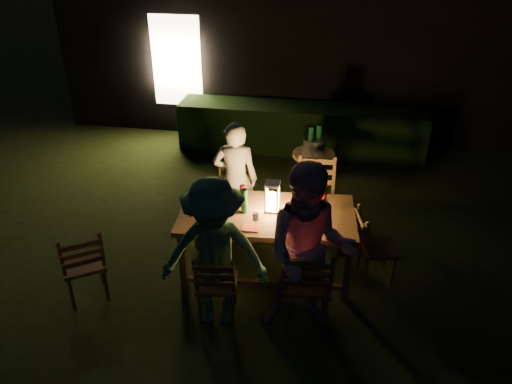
% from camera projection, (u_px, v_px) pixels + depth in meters
% --- Properties ---
extents(garden_envelope, '(40.00, 40.00, 3.20)m').
position_uv_depth(garden_envelope, '(338.00, 31.00, 10.05)').
color(garden_envelope, black).
rests_on(garden_envelope, ground).
extents(dining_table, '(2.00, 1.12, 0.80)m').
position_uv_depth(dining_table, '(267.00, 219.00, 5.50)').
color(dining_table, '#54361C').
rests_on(dining_table, ground).
extents(chair_near_left, '(0.45, 0.48, 0.89)m').
position_uv_depth(chair_near_left, '(218.00, 295.00, 5.09)').
color(chair_near_left, '#54361C').
rests_on(chair_near_left, ground).
extents(chair_near_right, '(0.50, 0.54, 1.04)m').
position_uv_depth(chair_near_right, '(306.00, 297.00, 5.00)').
color(chair_near_right, '#54361C').
rests_on(chair_near_right, ground).
extents(chair_far_left, '(0.49, 0.51, 0.91)m').
position_uv_depth(chair_far_left, '(236.00, 215.00, 6.42)').
color(chair_far_left, '#54361C').
rests_on(chair_far_left, ground).
extents(chair_far_right, '(0.50, 0.53, 1.07)m').
position_uv_depth(chair_far_right, '(314.00, 215.00, 6.32)').
color(chair_far_right, '#54361C').
rests_on(chair_far_right, ground).
extents(chair_end, '(0.51, 0.48, 0.90)m').
position_uv_depth(chair_end, '(375.00, 258.00, 5.62)').
color(chair_end, '#54361C').
rests_on(chair_end, ground).
extents(chair_spare, '(0.61, 0.62, 0.96)m').
position_uv_depth(chair_spare, '(86.00, 276.00, 5.32)').
color(chair_spare, '#54361C').
rests_on(chair_spare, ground).
extents(person_house_side, '(0.58, 0.41, 1.52)m').
position_uv_depth(person_house_side, '(236.00, 179.00, 6.22)').
color(person_house_side, beige).
rests_on(person_house_side, ground).
extents(person_opp_right, '(0.93, 0.75, 1.80)m').
position_uv_depth(person_opp_right, '(309.00, 252.00, 4.67)').
color(person_opp_right, '#BC8196').
rests_on(person_opp_right, ground).
extents(person_opp_left, '(1.10, 0.69, 1.62)m').
position_uv_depth(person_opp_left, '(215.00, 255.00, 4.78)').
color(person_opp_left, '#366D48').
rests_on(person_opp_left, ground).
extents(lantern, '(0.16, 0.16, 0.35)m').
position_uv_depth(lantern, '(272.00, 198.00, 5.42)').
color(lantern, white).
rests_on(lantern, dining_table).
extents(plate_far_left, '(0.25, 0.25, 0.01)m').
position_uv_depth(plate_far_left, '(220.00, 200.00, 5.69)').
color(plate_far_left, white).
rests_on(plate_far_left, dining_table).
extents(plate_near_left, '(0.25, 0.25, 0.01)m').
position_uv_depth(plate_near_left, '(214.00, 221.00, 5.31)').
color(plate_near_left, white).
rests_on(plate_near_left, dining_table).
extents(plate_far_right, '(0.25, 0.25, 0.01)m').
position_uv_depth(plate_far_right, '(308.00, 204.00, 5.61)').
color(plate_far_right, white).
rests_on(plate_far_right, dining_table).
extents(plate_near_right, '(0.25, 0.25, 0.01)m').
position_uv_depth(plate_near_right, '(308.00, 225.00, 5.23)').
color(plate_near_right, white).
rests_on(plate_near_right, dining_table).
extents(wineglass_a, '(0.06, 0.06, 0.18)m').
position_uv_depth(wineglass_a, '(243.00, 192.00, 5.68)').
color(wineglass_a, '#59070F').
rests_on(wineglass_a, dining_table).
extents(wineglass_b, '(0.06, 0.06, 0.18)m').
position_uv_depth(wineglass_b, '(200.00, 209.00, 5.37)').
color(wineglass_b, '#59070F').
rests_on(wineglass_b, dining_table).
extents(wineglass_c, '(0.06, 0.06, 0.18)m').
position_uv_depth(wineglass_c, '(294.00, 221.00, 5.15)').
color(wineglass_c, '#59070F').
rests_on(wineglass_c, dining_table).
extents(wineglass_d, '(0.06, 0.06, 0.18)m').
position_uv_depth(wineglass_d, '(324.00, 200.00, 5.53)').
color(wineglass_d, '#59070F').
rests_on(wineglass_d, dining_table).
extents(wineglass_e, '(0.06, 0.06, 0.18)m').
position_uv_depth(wineglass_e, '(256.00, 220.00, 5.16)').
color(wineglass_e, silver).
rests_on(wineglass_e, dining_table).
extents(bottle_table, '(0.07, 0.07, 0.28)m').
position_uv_depth(bottle_table, '(244.00, 201.00, 5.41)').
color(bottle_table, '#0F471E').
rests_on(bottle_table, dining_table).
extents(napkin_left, '(0.18, 0.14, 0.01)m').
position_uv_depth(napkin_left, '(251.00, 228.00, 5.19)').
color(napkin_left, red).
rests_on(napkin_left, dining_table).
extents(napkin_right, '(0.18, 0.14, 0.01)m').
position_uv_depth(napkin_right, '(318.00, 230.00, 5.16)').
color(napkin_right, red).
rests_on(napkin_right, dining_table).
extents(phone, '(0.14, 0.07, 0.01)m').
position_uv_depth(phone, '(206.00, 225.00, 5.24)').
color(phone, black).
rests_on(phone, dining_table).
extents(side_table, '(0.58, 0.58, 0.78)m').
position_uv_depth(side_table, '(313.00, 159.00, 6.90)').
color(side_table, brown).
rests_on(side_table, ground).
extents(ice_bucket, '(0.30, 0.30, 0.22)m').
position_uv_depth(ice_bucket, '(314.00, 146.00, 6.80)').
color(ice_bucket, '#A5A8AD').
rests_on(ice_bucket, side_table).
extents(bottle_bucket_a, '(0.07, 0.07, 0.32)m').
position_uv_depth(bottle_bucket_a, '(311.00, 143.00, 6.74)').
color(bottle_bucket_a, '#0F471E').
rests_on(bottle_bucket_a, side_table).
extents(bottle_bucket_b, '(0.07, 0.07, 0.32)m').
position_uv_depth(bottle_bucket_b, '(318.00, 142.00, 6.80)').
color(bottle_bucket_b, '#0F471E').
rests_on(bottle_bucket_b, side_table).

